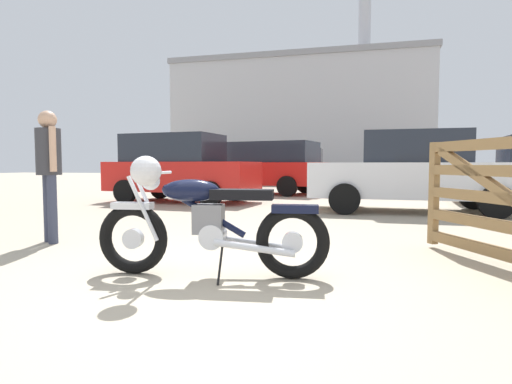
{
  "coord_description": "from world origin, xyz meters",
  "views": [
    {
      "loc": [
        1.35,
        -3.07,
        0.99
      ],
      "look_at": [
        0.15,
        1.54,
        0.68
      ],
      "focal_mm": 29.24,
      "sensor_mm": 36.0,
      "label": 1
    }
  ],
  "objects_px": {
    "vintage_motorcycle": "(204,221)",
    "silver_sedan_mid": "(281,166)",
    "dark_sedan_left": "(180,167)",
    "bystander": "(49,162)",
    "blue_hatchback_right": "(413,172)",
    "pale_sedan_back": "(259,166)",
    "white_estate_far": "(418,169)"
  },
  "relations": [
    {
      "from": "vintage_motorcycle",
      "to": "pale_sedan_back",
      "type": "xyz_separation_m",
      "value": [
        -2.16,
        10.43,
        0.45
      ]
    },
    {
      "from": "vintage_motorcycle",
      "to": "blue_hatchback_right",
      "type": "bearing_deg",
      "value": -119.38
    },
    {
      "from": "vintage_motorcycle",
      "to": "dark_sedan_left",
      "type": "xyz_separation_m",
      "value": [
        -3.38,
        6.75,
        0.43
      ]
    },
    {
      "from": "bystander",
      "to": "dark_sedan_left",
      "type": "bearing_deg",
      "value": -136.86
    },
    {
      "from": "dark_sedan_left",
      "to": "white_estate_far",
      "type": "relative_size",
      "value": 0.95
    },
    {
      "from": "bystander",
      "to": "silver_sedan_mid",
      "type": "relative_size",
      "value": 0.35
    },
    {
      "from": "bystander",
      "to": "blue_hatchback_right",
      "type": "xyz_separation_m",
      "value": [
        4.82,
        4.84,
        -0.18
      ]
    },
    {
      "from": "dark_sedan_left",
      "to": "vintage_motorcycle",
      "type": "bearing_deg",
      "value": -58.58
    },
    {
      "from": "silver_sedan_mid",
      "to": "dark_sedan_left",
      "type": "bearing_deg",
      "value": 82.66
    },
    {
      "from": "bystander",
      "to": "white_estate_far",
      "type": "relative_size",
      "value": 0.39
    },
    {
      "from": "white_estate_far",
      "to": "blue_hatchback_right",
      "type": "height_order",
      "value": "same"
    },
    {
      "from": "bystander",
      "to": "pale_sedan_back",
      "type": "xyz_separation_m",
      "value": [
        0.32,
        9.42,
        -0.08
      ]
    },
    {
      "from": "dark_sedan_left",
      "to": "silver_sedan_mid",
      "type": "distance_m",
      "value": 9.62
    },
    {
      "from": "silver_sedan_mid",
      "to": "blue_hatchback_right",
      "type": "height_order",
      "value": "silver_sedan_mid"
    },
    {
      "from": "vintage_motorcycle",
      "to": "white_estate_far",
      "type": "bearing_deg",
      "value": -111.88
    },
    {
      "from": "vintage_motorcycle",
      "to": "pale_sedan_back",
      "type": "bearing_deg",
      "value": -85.94
    },
    {
      "from": "dark_sedan_left",
      "to": "blue_hatchback_right",
      "type": "height_order",
      "value": "dark_sedan_left"
    },
    {
      "from": "vintage_motorcycle",
      "to": "white_estate_far",
      "type": "distance_m",
      "value": 13.08
    },
    {
      "from": "bystander",
      "to": "white_estate_far",
      "type": "distance_m",
      "value": 12.99
    },
    {
      "from": "vintage_motorcycle",
      "to": "dark_sedan_left",
      "type": "bearing_deg",
      "value": -71.03
    },
    {
      "from": "dark_sedan_left",
      "to": "pale_sedan_back",
      "type": "distance_m",
      "value": 3.88
    },
    {
      "from": "vintage_motorcycle",
      "to": "pale_sedan_back",
      "type": "distance_m",
      "value": 10.67
    },
    {
      "from": "vintage_motorcycle",
      "to": "blue_hatchback_right",
      "type": "xyz_separation_m",
      "value": [
        2.34,
        5.86,
        0.34
      ]
    },
    {
      "from": "vintage_motorcycle",
      "to": "silver_sedan_mid",
      "type": "relative_size",
      "value": 0.44
    },
    {
      "from": "dark_sedan_left",
      "to": "blue_hatchback_right",
      "type": "relative_size",
      "value": 0.96
    },
    {
      "from": "pale_sedan_back",
      "to": "silver_sedan_mid",
      "type": "relative_size",
      "value": 1.04
    },
    {
      "from": "pale_sedan_back",
      "to": "silver_sedan_mid",
      "type": "height_order",
      "value": "same"
    },
    {
      "from": "vintage_motorcycle",
      "to": "white_estate_far",
      "type": "xyz_separation_m",
      "value": [
        3.22,
        12.68,
        0.34
      ]
    },
    {
      "from": "dark_sedan_left",
      "to": "white_estate_far",
      "type": "bearing_deg",
      "value": 46.75
    },
    {
      "from": "pale_sedan_back",
      "to": "dark_sedan_left",
      "type": "bearing_deg",
      "value": 82.48
    },
    {
      "from": "blue_hatchback_right",
      "to": "bystander",
      "type": "bearing_deg",
      "value": -134.42
    },
    {
      "from": "pale_sedan_back",
      "to": "white_estate_far",
      "type": "height_order",
      "value": "pale_sedan_back"
    }
  ]
}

